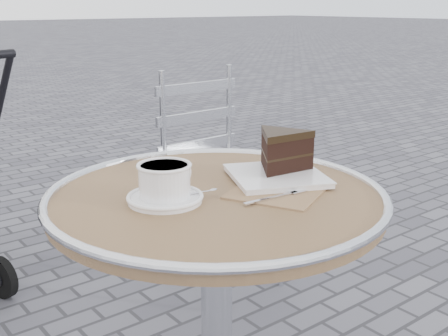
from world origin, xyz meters
TOP-DOWN VIEW (x-y plane):
  - cafe_table at (0.00, 0.00)m, footprint 0.72×0.72m
  - cappuccino_set at (-0.11, 0.02)m, footprint 0.18×0.15m
  - cake_plate_set at (0.18, 0.00)m, footprint 0.32×0.31m
  - bistro_chair at (0.62, 0.86)m, footprint 0.40×0.40m

SIDE VIEW (x-z plane):
  - bistro_chair at x=0.62m, z-range 0.10..0.98m
  - cafe_table at x=0.00m, z-range 0.20..0.94m
  - cappuccino_set at x=-0.11m, z-range 0.73..0.80m
  - cake_plate_set at x=0.18m, z-range 0.73..0.83m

